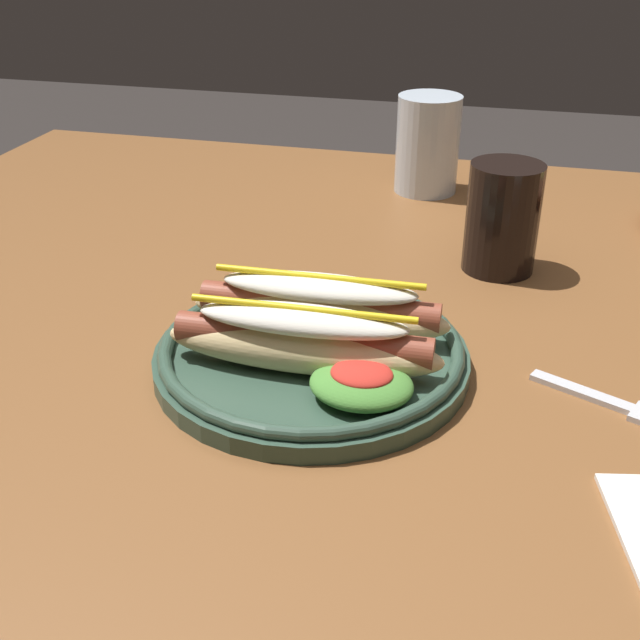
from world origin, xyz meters
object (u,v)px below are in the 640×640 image
(hot_dog_plate, at_px, (313,342))
(fork, at_px, (615,404))
(soda_cup, at_px, (502,218))
(water_cup, at_px, (428,144))

(hot_dog_plate, distance_m, fork, 0.25)
(hot_dog_plate, bearing_deg, soda_cup, 60.23)
(water_cup, bearing_deg, soda_cup, -64.81)
(soda_cup, bearing_deg, hot_dog_plate, -119.77)
(fork, relative_size, soda_cup, 1.00)
(fork, distance_m, soda_cup, 0.27)
(hot_dog_plate, xyz_separation_m, fork, (0.25, 0.00, -0.02))
(fork, distance_m, water_cup, 0.53)
(hot_dog_plate, xyz_separation_m, soda_cup, (0.14, 0.25, 0.03))
(hot_dog_plate, relative_size, water_cup, 2.11)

